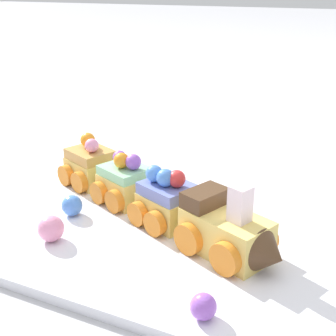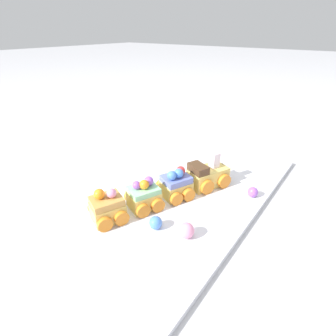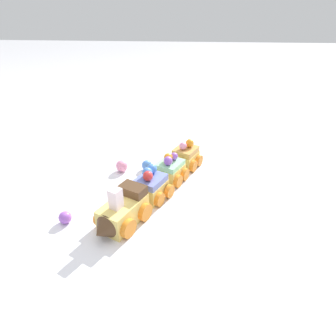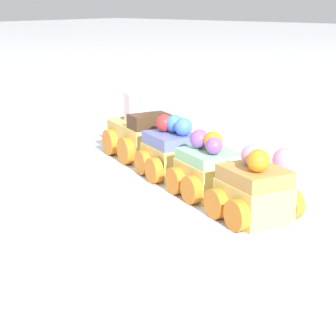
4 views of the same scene
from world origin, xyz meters
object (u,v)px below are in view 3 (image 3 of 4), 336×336
gumball_blue (147,165)px  gumball_pink (122,166)px  cake_car_blueberry (151,186)px  cake_train_locomotive (121,213)px  cake_car_mint (170,170)px  cake_car_caramel (186,157)px  gumball_purple (65,217)px

gumball_blue → gumball_pink: (0.02, -0.06, 0.00)m
cake_car_blueberry → gumball_blue: 0.12m
cake_train_locomotive → gumball_pink: bearing=-141.4°
cake_car_mint → cake_car_caramel: 0.08m
cake_train_locomotive → cake_car_mint: 0.18m
gumball_blue → cake_train_locomotive: bearing=-1.1°
cake_car_caramel → gumball_blue: 0.10m
cake_car_blueberry → cake_car_caramel: size_ratio=1.00×
cake_car_caramel → gumball_pink: bearing=-49.6°
gumball_blue → gumball_pink: 0.06m
gumball_purple → gumball_blue: bearing=153.2°
cake_car_blueberry → gumball_pink: 0.14m
gumball_pink → gumball_purple: size_ratio=1.26×
gumball_purple → cake_car_mint: bearing=135.5°
cake_car_caramel → gumball_pink: size_ratio=3.02×
cake_train_locomotive → gumball_blue: cake_train_locomotive is taller
cake_train_locomotive → gumball_pink: cake_train_locomotive is taller
cake_train_locomotive → gumball_pink: size_ratio=4.29×
cake_train_locomotive → cake_car_caramel: size_ratio=1.42×
cake_car_mint → cake_car_blueberry: bearing=-0.3°
cake_train_locomotive → gumball_purple: bearing=-62.4°
cake_car_mint → cake_car_caramel: (-0.08, 0.03, 0.00)m
cake_car_caramel → gumball_pink: 0.17m
cake_car_blueberry → gumball_purple: bearing=-31.9°
cake_train_locomotive → cake_car_mint: cake_train_locomotive is taller
gumball_blue → cake_car_caramel: bearing=110.5°
cake_car_blueberry → gumball_pink: (-0.10, -0.09, -0.01)m
gumball_purple → cake_car_caramel: bearing=140.9°
cake_car_blueberry → gumball_pink: bearing=-113.9°
gumball_blue → gumball_purple: 0.25m
gumball_blue → gumball_purple: size_ratio=1.09×
cake_car_blueberry → gumball_pink: cake_car_blueberry is taller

